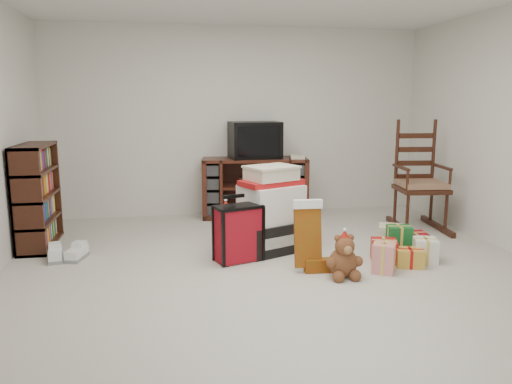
# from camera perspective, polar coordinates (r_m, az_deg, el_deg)

# --- Properties ---
(room) EXTENTS (5.01, 5.01, 2.51)m
(room) POSITION_cam_1_polar(r_m,az_deg,el_deg) (4.33, 2.63, 6.53)
(room) COLOR #BAB6AA
(room) RESTS_ON ground
(tv_stand) EXTENTS (1.43, 0.67, 0.79)m
(tv_stand) POSITION_cam_1_polar(r_m,az_deg,el_deg) (6.64, -0.12, 0.53)
(tv_stand) COLOR #441A13
(tv_stand) RESTS_ON floor
(bookshelf) EXTENTS (0.30, 0.89, 1.09)m
(bookshelf) POSITION_cam_1_polar(r_m,az_deg,el_deg) (5.77, -23.70, -0.59)
(bookshelf) COLOR #35180E
(bookshelf) RESTS_ON floor
(rocking_chair) EXTENTS (0.64, 0.96, 1.36)m
(rocking_chair) POSITION_cam_1_polar(r_m,az_deg,el_deg) (6.35, 18.02, 0.19)
(rocking_chair) COLOR #35180E
(rocking_chair) RESTS_ON floor
(gift_pile) EXTENTS (0.83, 0.73, 0.87)m
(gift_pile) POSITION_cam_1_polar(r_m,az_deg,el_deg) (5.15, 1.74, -2.59)
(gift_pile) COLOR black
(gift_pile) RESTS_ON floor
(red_suitcase) EXTENTS (0.47, 0.35, 0.65)m
(red_suitcase) POSITION_cam_1_polar(r_m,az_deg,el_deg) (4.83, -2.02, -4.72)
(red_suitcase) COLOR maroon
(red_suitcase) RESTS_ON floor
(stocking) EXTENTS (0.32, 0.15, 0.67)m
(stocking) POSITION_cam_1_polar(r_m,az_deg,el_deg) (4.56, 5.93, -4.96)
(stocking) COLOR #0B650D
(stocking) RESTS_ON floor
(teddy_bear) EXTENTS (0.26, 0.23, 0.38)m
(teddy_bear) POSITION_cam_1_polar(r_m,az_deg,el_deg) (4.49, 9.95, -7.52)
(teddy_bear) COLOR brown
(teddy_bear) RESTS_ON floor
(santa_figurine) EXTENTS (0.27, 0.25, 0.54)m
(santa_figurine) POSITION_cam_1_polar(r_m,az_deg,el_deg) (5.44, 5.29, -3.77)
(santa_figurine) COLOR maroon
(santa_figurine) RESTS_ON floor
(mrs_claus_figurine) EXTENTS (0.27, 0.25, 0.55)m
(mrs_claus_figurine) POSITION_cam_1_polar(r_m,az_deg,el_deg) (5.12, -3.44, -4.64)
(mrs_claus_figurine) COLOR maroon
(mrs_claus_figurine) RESTS_ON floor
(sneaker_pair) EXTENTS (0.40, 0.34, 0.11)m
(sneaker_pair) POSITION_cam_1_polar(r_m,az_deg,el_deg) (5.27, -20.88, -6.66)
(sneaker_pair) COLOR white
(sneaker_pair) RESTS_ON floor
(gift_cluster) EXTENTS (0.67, 0.98, 0.23)m
(gift_cluster) POSITION_cam_1_polar(r_m,az_deg,el_deg) (5.14, 16.07, -6.11)
(gift_cluster) COLOR #A91314
(gift_cluster) RESTS_ON floor
(crt_television) EXTENTS (0.67, 0.51, 0.48)m
(crt_television) POSITION_cam_1_polar(r_m,az_deg,el_deg) (6.58, -0.12, 5.97)
(crt_television) COLOR black
(crt_television) RESTS_ON tv_stand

